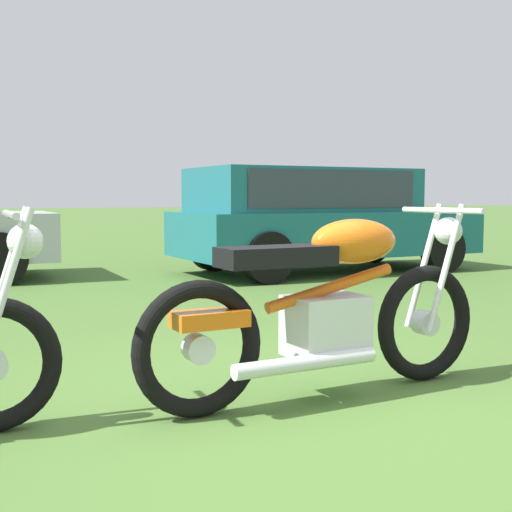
# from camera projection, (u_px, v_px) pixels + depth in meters

# --- Properties ---
(ground_plane) EXTENTS (120.00, 120.00, 0.00)m
(ground_plane) POSITION_uv_depth(u_px,v_px,m) (325.00, 410.00, 3.43)
(ground_plane) COLOR #476B2D
(motorcycle_orange) EXTENTS (2.08, 0.71, 1.02)m
(motorcycle_orange) POSITION_uv_depth(u_px,v_px,m) (327.00, 307.00, 3.62)
(motorcycle_orange) COLOR black
(motorcycle_orange) RESTS_ON ground
(car_teal) EXTENTS (4.36, 2.27, 1.43)m
(car_teal) POSITION_uv_depth(u_px,v_px,m) (315.00, 212.00, 9.52)
(car_teal) COLOR #19606B
(car_teal) RESTS_ON ground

